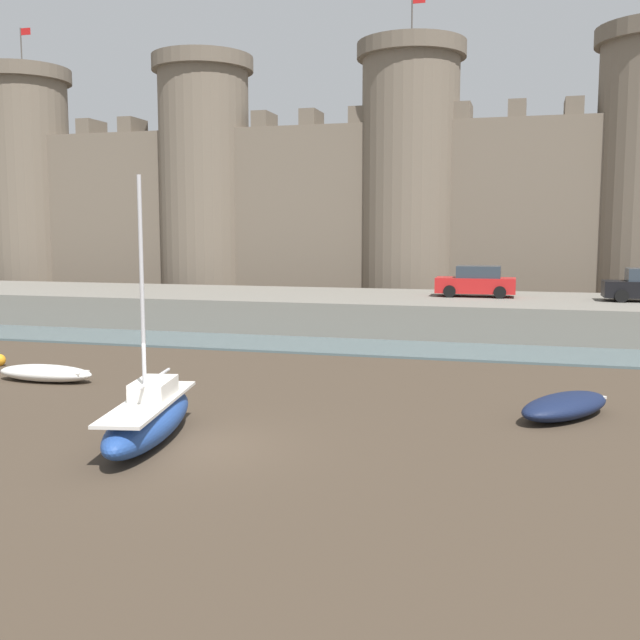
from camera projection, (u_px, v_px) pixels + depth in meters
ground_plane at (191, 447)px, 17.96m from camera, size 160.00×160.00×0.00m
water_channel at (346, 347)px, 33.27m from camera, size 80.00×4.50×0.10m
quay_road at (377, 312)px, 40.11m from camera, size 70.96×10.00×1.73m
castle at (410, 191)px, 49.65m from camera, size 66.07×7.11×20.29m
rowboat_midflat_centre at (46, 373)px, 25.79m from camera, size 3.57×1.24×0.57m
sailboat_midflat_left at (149, 417)px, 18.37m from camera, size 2.35×5.68×6.46m
rowboat_foreground_centre at (565, 405)px, 20.71m from camera, size 3.19×3.77×0.68m
mooring_buoy_off_centre at (0, 360)px, 28.72m from camera, size 0.46×0.46×0.46m
car_quay_east at (476, 282)px, 39.23m from camera, size 4.13×1.93×1.62m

